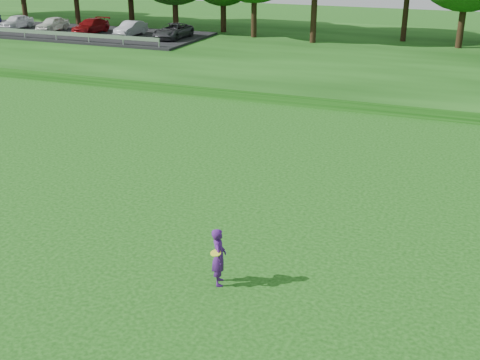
% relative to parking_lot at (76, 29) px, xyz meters
% --- Properties ---
extents(ground, '(140.00, 140.00, 0.00)m').
position_rel_parking_lot_xyz_m(ground, '(23.41, -32.82, -1.06)').
color(ground, '#113E0B').
rests_on(ground, ground).
extents(berm, '(130.00, 30.00, 0.60)m').
position_rel_parking_lot_xyz_m(berm, '(23.41, 1.18, -0.76)').
color(berm, '#113E0B').
rests_on(berm, ground).
extents(walking_path, '(130.00, 1.60, 0.04)m').
position_rel_parking_lot_xyz_m(walking_path, '(23.41, -12.82, -1.04)').
color(walking_path, gray).
rests_on(walking_path, ground).
extents(parking_lot, '(24.00, 9.00, 1.38)m').
position_rel_parking_lot_xyz_m(parking_lot, '(0.00, 0.00, 0.00)').
color(parking_lot, black).
rests_on(parking_lot, berm).
extents(woman, '(0.58, 0.69, 1.60)m').
position_rel_parking_lot_xyz_m(woman, '(27.45, -31.81, -0.26)').
color(woman, '#47186C').
rests_on(woman, ground).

